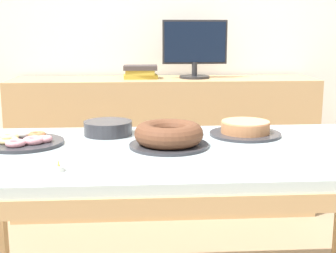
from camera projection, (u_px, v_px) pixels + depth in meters
wall_back at (161, 19)px, 3.30m from camera, size 8.00×0.10×2.60m
dining_table at (184, 171)px, 1.82m from camera, size 1.81×0.89×0.77m
sideboard at (164, 145)px, 3.18m from camera, size 2.00×0.44×0.91m
computer_monitor at (195, 49)px, 3.06m from camera, size 0.42×0.20×0.38m
book_stack at (140, 72)px, 3.07m from camera, size 0.23×0.17×0.09m
cake_chocolate_round at (245, 129)px, 2.03m from camera, size 0.31×0.31×0.06m
cake_golden_bundt at (169, 135)px, 1.82m from camera, size 0.31×0.31×0.09m
pastry_platter at (24, 141)px, 1.86m from camera, size 0.31×0.31×0.04m
plate_stack at (108, 128)px, 2.04m from camera, size 0.21×0.21×0.06m
tealight_right_edge at (59, 168)px, 1.51m from camera, size 0.04×0.04×0.04m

